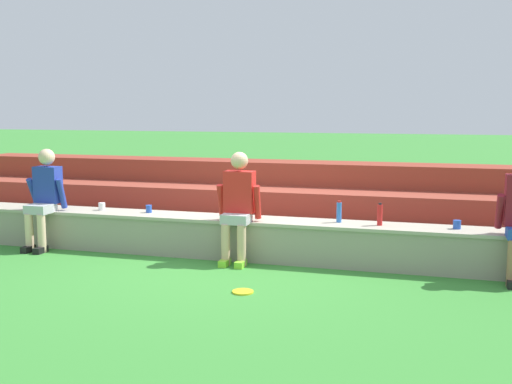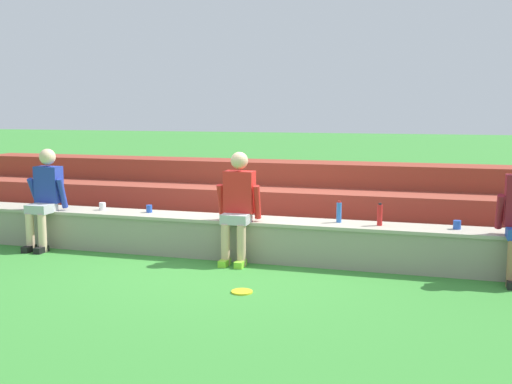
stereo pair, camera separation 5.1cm
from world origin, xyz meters
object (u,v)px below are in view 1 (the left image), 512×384
object	(u,v)px
water_bottle_mid_left	(380,215)
plastic_cup_middle	(149,209)
person_left_of_center	(238,203)
plastic_cup_left_end	(102,206)
person_far_left	(44,195)
frisbee	(243,292)
plastic_cup_right_end	(457,225)
water_bottle_mid_right	(339,212)

from	to	relation	value
water_bottle_mid_left	plastic_cup_middle	world-z (taller)	water_bottle_mid_left
person_left_of_center	plastic_cup_left_end	size ratio (longest dim) A/B	13.42
person_left_of_center	water_bottle_mid_left	xyz separation A→B (m)	(1.71, 0.25, -0.10)
plastic_cup_left_end	person_far_left	bearing A→B (deg)	-157.19
person_left_of_center	frisbee	distance (m)	1.47
person_far_left	person_left_of_center	distance (m)	2.78
plastic_cup_left_end	person_left_of_center	bearing A→B (deg)	-8.40
water_bottle_mid_left	plastic_cup_left_end	xyz separation A→B (m)	(-3.78, 0.06, -0.08)
person_far_left	plastic_cup_right_end	size ratio (longest dim) A/B	13.38
person_far_left	person_left_of_center	xyz separation A→B (m)	(2.78, -0.01, 0.01)
plastic_cup_right_end	plastic_cup_left_end	xyz separation A→B (m)	(-4.67, 0.03, 0.00)
person_far_left	water_bottle_mid_right	bearing A→B (deg)	4.28
plastic_cup_middle	frisbee	world-z (taller)	plastic_cup_middle
plastic_cup_right_end	frisbee	bearing A→B (deg)	-145.61
plastic_cup_middle	water_bottle_mid_left	bearing A→B (deg)	-1.03
plastic_cup_left_end	plastic_cup_middle	distance (m)	0.71
plastic_cup_middle	frisbee	xyz separation A→B (m)	(1.80, -1.50, -0.56)
plastic_cup_left_end	plastic_cup_middle	xyz separation A→B (m)	(0.71, -0.00, -0.00)
person_far_left	plastic_cup_middle	bearing A→B (deg)	11.71
water_bottle_mid_left	frisbee	bearing A→B (deg)	-131.35
water_bottle_mid_right	water_bottle_mid_left	xyz separation A→B (m)	(0.50, -0.06, 0.00)
person_far_left	plastic_cup_middle	xyz separation A→B (m)	(1.42, 0.29, -0.17)
person_far_left	plastic_cup_left_end	world-z (taller)	person_far_left
person_far_left	plastic_cup_left_end	distance (m)	0.78
frisbee	plastic_cup_middle	bearing A→B (deg)	140.11
water_bottle_mid_right	frisbee	bearing A→B (deg)	-117.17
person_far_left	person_left_of_center	size ratio (longest dim) A/B	0.99
plastic_cup_right_end	water_bottle_mid_left	bearing A→B (deg)	-177.98
plastic_cup_middle	water_bottle_mid_right	bearing A→B (deg)	0.10
water_bottle_mid_left	frisbee	xyz separation A→B (m)	(-1.27, -1.45, -0.64)
person_left_of_center	water_bottle_mid_right	size ratio (longest dim) A/B	5.13
frisbee	water_bottle_mid_right	bearing A→B (deg)	62.83
person_left_of_center	plastic_cup_right_end	bearing A→B (deg)	6.14
plastic_cup_right_end	water_bottle_mid_right	bearing A→B (deg)	178.83
person_far_left	plastic_cup_middle	distance (m)	1.46
plastic_cup_right_end	plastic_cup_middle	world-z (taller)	same
person_far_left	plastic_cup_left_end	xyz separation A→B (m)	(0.71, 0.30, -0.17)
person_far_left	plastic_cup_right_end	xyz separation A→B (m)	(5.38, 0.27, -0.17)
water_bottle_mid_left	plastic_cup_middle	distance (m)	3.07
person_left_of_center	water_bottle_mid_left	size ratio (longest dim) A/B	5.06
water_bottle_mid_left	plastic_cup_right_end	bearing A→B (deg)	2.02
water_bottle_mid_right	plastic_cup_middle	bearing A→B (deg)	-179.90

